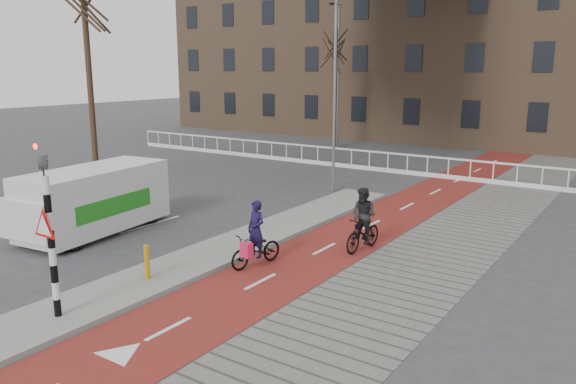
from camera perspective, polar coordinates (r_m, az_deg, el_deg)
The scene contains 15 objects.
ground at distance 13.21m, azimuth -13.46°, elevation -10.17°, with size 120.00×120.00×0.00m, color #38383A.
bike_lane at distance 20.27m, azimuth 10.92°, elevation -2.01°, with size 2.50×60.00×0.01m, color maroon.
sidewalk at distance 19.39m, azimuth 18.53°, elevation -3.12°, with size 3.00×60.00×0.01m, color slate.
curb_island at distance 16.36m, azimuth -4.77°, elevation -5.15°, with size 1.80×16.00×0.12m, color gray.
traffic_signal at distance 11.88m, azimuth -23.13°, elevation -3.28°, with size 0.80×0.80×3.68m.
bollard at distance 13.76m, azimuth -14.14°, elevation -6.91°, with size 0.12×0.12×0.82m, color orange.
cyclist_near at distance 14.47m, azimuth -3.27°, elevation -5.33°, with size 0.87×1.70×1.72m.
cyclist_far at distance 15.75m, azimuth 7.66°, elevation -3.32°, with size 0.80×1.67×1.78m.
van at distance 18.25m, azimuth -19.04°, elevation -0.67°, with size 2.41×4.89×2.02m.
railing at distance 29.19m, azimuth 4.72°, elevation 3.21°, with size 28.00×0.10×0.99m.
townhouse_row at distance 41.98m, azimuth 18.00°, elevation 15.78°, with size 46.00×10.00×15.90m.
tree_left at distance 25.24m, azimuth -19.47°, elevation 10.12°, with size 0.25×0.25×8.52m, color #302115.
tree_mid at distance 35.40m, azimuth 4.75°, elevation 10.32°, with size 0.30×0.30×7.33m, color #302115.
streetlight_near at distance 22.75m, azimuth 4.75°, elevation 9.85°, with size 0.12×0.12×7.93m, color slate.
streetlight_left at distance 36.23m, azimuth 5.11°, elevation 11.59°, with size 0.12×0.12×8.89m, color slate.
Camera 1 is at (9.16, -8.08, 5.03)m, focal length 35.00 mm.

